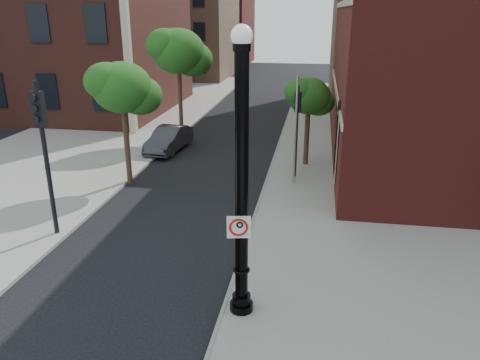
% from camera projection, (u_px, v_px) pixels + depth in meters
% --- Properties ---
extents(ground, '(120.00, 120.00, 0.00)m').
position_uv_depth(ground, '(145.00, 308.00, 12.07)').
color(ground, black).
rests_on(ground, ground).
extents(sidewalk_right, '(8.00, 60.00, 0.12)m').
position_uv_depth(sidewalk_right, '(357.00, 185.00, 20.38)').
color(sidewalk_right, gray).
rests_on(sidewalk_right, ground).
extents(sidewalk_left, '(10.00, 50.00, 0.12)m').
position_uv_depth(sidewalk_left, '(111.00, 128.00, 30.13)').
color(sidewalk_left, gray).
rests_on(sidewalk_left, ground).
extents(curb_edge, '(0.10, 60.00, 0.14)m').
position_uv_depth(curb_edge, '(267.00, 179.00, 20.99)').
color(curb_edge, gray).
rests_on(curb_edge, ground).
extents(bg_building_tan_a, '(12.00, 12.00, 12.00)m').
position_uv_depth(bg_building_tan_a, '(178.00, 22.00, 52.66)').
color(bg_building_tan_a, '#936A50').
rests_on(bg_building_tan_a, ground).
extents(bg_building_red, '(12.00, 12.00, 10.00)m').
position_uv_depth(bg_building_red, '(207.00, 27.00, 65.98)').
color(bg_building_red, maroon).
rests_on(bg_building_red, ground).
extents(lamppost, '(0.59, 0.59, 6.97)m').
position_uv_depth(lamppost, '(242.00, 195.00, 10.74)').
color(lamppost, black).
rests_on(lamppost, ground).
extents(no_parking_sign, '(0.55, 0.14, 0.56)m').
position_uv_depth(no_parking_sign, '(239.00, 227.00, 10.83)').
color(no_parking_sign, white).
rests_on(no_parking_sign, ground).
extents(parked_car, '(1.74, 4.09, 1.31)m').
position_uv_depth(parked_car, '(169.00, 139.00, 25.31)').
color(parked_car, '#2F2E34').
rests_on(parked_car, ground).
extents(traffic_signal_left, '(0.36, 0.44, 5.23)m').
position_uv_depth(traffic_signal_left, '(42.00, 135.00, 14.70)').
color(traffic_signal_left, black).
rests_on(traffic_signal_left, ground).
extents(traffic_signal_right, '(0.32, 0.37, 4.22)m').
position_uv_depth(traffic_signal_right, '(297.00, 117.00, 20.36)').
color(traffic_signal_right, black).
rests_on(traffic_signal_right, ground).
extents(utility_pole, '(0.09, 0.09, 4.74)m').
position_uv_depth(utility_pole, '(295.00, 133.00, 19.65)').
color(utility_pole, '#999999').
rests_on(utility_pole, ground).
extents(street_tree_a, '(2.93, 2.65, 5.29)m').
position_uv_depth(street_tree_a, '(123.00, 89.00, 19.31)').
color(street_tree_a, '#332514').
rests_on(street_tree_a, ground).
extents(street_tree_b, '(3.51, 3.17, 6.33)m').
position_uv_depth(street_tree_b, '(179.00, 52.00, 26.25)').
color(street_tree_b, '#332514').
rests_on(street_tree_b, ground).
extents(street_tree_c, '(2.39, 2.16, 4.30)m').
position_uv_depth(street_tree_c, '(309.00, 97.00, 21.92)').
color(street_tree_c, '#332514').
rests_on(street_tree_c, ground).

